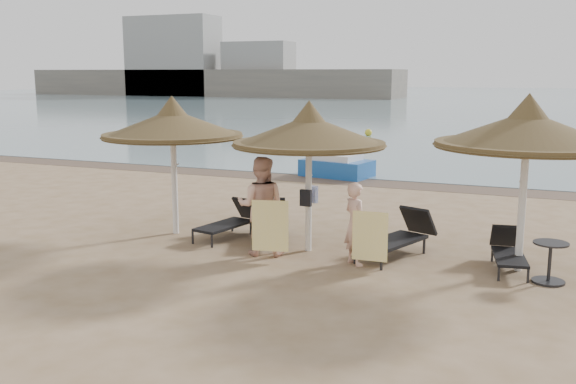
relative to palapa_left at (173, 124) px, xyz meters
name	(u,v)px	position (x,y,z in m)	size (l,w,h in m)	color
ground	(278,262)	(3.01, -1.20, -2.44)	(160.00, 160.00, 0.00)	#9B8163
sea	(515,100)	(3.01, 78.80, -2.42)	(200.00, 140.00, 0.03)	slate
wet_sand_strip	(392,184)	(3.01, 8.20, -2.43)	(200.00, 1.60, 0.01)	brown
far_shore	(330,77)	(-22.09, 76.62, 0.47)	(150.00, 54.80, 12.00)	slate
palapa_left	(173,124)	(0.00, 0.00, 0.00)	(3.09, 3.09, 3.06)	white
palapa_center	(309,132)	(3.25, -0.21, -0.03)	(3.05, 3.05, 3.02)	white
palapa_right	(527,130)	(7.25, -0.01, 0.11)	(3.23, 3.23, 3.20)	white
lounger_far_left	(231,221)	(1.27, 0.23, -2.08)	(0.93, 1.84, 0.79)	black
lounger_near_left	(270,222)	(2.17, 0.33, -2.07)	(1.24, 1.94, 0.83)	black
lounger_near_right	(400,235)	(5.03, 0.17, -2.04)	(1.30, 2.08, 0.89)	black
lounger_far_right	(508,251)	(7.06, 0.11, -2.12)	(0.80, 1.66, 0.71)	black
side_table	(549,264)	(7.77, -0.54, -2.10)	(0.59, 0.59, 0.71)	black
person_left	(261,198)	(2.47, -0.81, -1.31)	(1.04, 0.68, 2.27)	#E4AE95
person_right	(355,217)	(4.38, -0.76, -1.53)	(0.84, 0.54, 1.82)	#E4AE95
towel_left	(270,226)	(2.82, -1.16, -1.75)	(0.69, 0.17, 0.99)	yellow
towel_right	(370,236)	(4.73, -1.01, -1.81)	(0.65, 0.04, 0.92)	yellow
bag_patterned	(312,194)	(3.25, -0.03, -1.30)	(0.29, 0.18, 0.34)	white
bag_dark	(306,198)	(3.25, -0.37, -1.32)	(0.24, 0.09, 0.33)	black
pedal_boat	(336,165)	(0.84, 9.00, -2.04)	(2.56, 1.82, 1.09)	#184FA0
buoy_left	(368,133)	(-1.91, 23.37, -2.23)	(0.41, 0.41, 0.41)	gold
buoy_mid	(571,134)	(8.71, 27.18, -2.25)	(0.38, 0.38, 0.38)	gold
buoy_extra	(265,140)	(-5.84, 17.81, -2.26)	(0.37, 0.37, 0.37)	gold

